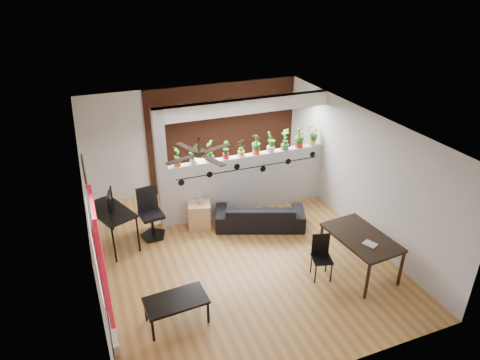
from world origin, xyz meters
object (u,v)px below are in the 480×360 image
object	(u,v)px
cube_shelf	(200,215)
folding_chair	(321,252)
potted_plant_4	(241,147)
potted_plant_1	(194,153)
potted_plant_6	(271,141)
sofa	(260,215)
potted_plant_8	(299,137)
office_chair	(151,216)
potted_plant_3	(226,149)
potted_plant_7	(285,139)
cup	(201,201)
computer_desk	(110,213)
potted_plant_0	(177,156)
potted_plant_5	(256,143)
ceiling_fan	(200,155)
potted_plant_9	(313,136)
dining_table	(361,240)
coffee_table	(176,302)
potted_plant_2	(210,150)

from	to	relation	value
cube_shelf	folding_chair	distance (m)	2.81
folding_chair	potted_plant_4	bearing A→B (deg)	100.23
potted_plant_1	potted_plant_6	size ratio (longest dim) A/B	0.96
sofa	potted_plant_1	bearing A→B (deg)	-11.58
potted_plant_8	office_chair	bearing A→B (deg)	-175.16
potted_plant_3	potted_plant_7	distance (m)	1.41
cup	office_chair	xyz separation A→B (m)	(-1.06, 0.04, -0.15)
potted_plant_3	computer_desk	world-z (taller)	potted_plant_3
potted_plant_6	sofa	bearing A→B (deg)	-126.57
potted_plant_0	potted_plant_3	bearing A→B (deg)	0.00
potted_plant_5	ceiling_fan	bearing A→B (deg)	-134.61
potted_plant_8	potted_plant_9	distance (m)	0.35
cup	potted_plant_9	bearing A→B (deg)	6.95
potted_plant_8	computer_desk	distance (m)	4.38
potted_plant_6	ceiling_fan	bearing A→B (deg)	-139.76
potted_plant_0	office_chair	xyz separation A→B (m)	(-0.69, -0.30, -1.11)
potted_plant_6	computer_desk	bearing A→B (deg)	-174.17
potted_plant_6	sofa	size ratio (longest dim) A/B	0.26
potted_plant_5	cube_shelf	xyz separation A→B (m)	(-1.44, -0.34, -1.31)
potted_plant_7	ceiling_fan	bearing A→B (deg)	-144.00
potted_plant_5	cup	size ratio (longest dim) A/B	3.64
potted_plant_4	folding_chair	size ratio (longest dim) A/B	0.49
ceiling_fan	potted_plant_9	size ratio (longest dim) A/B	2.76
folding_chair	potted_plant_6	bearing A→B (deg)	85.24
potted_plant_8	dining_table	xyz separation A→B (m)	(-0.20, -2.80, -0.94)
potted_plant_3	computer_desk	xyz separation A→B (m)	(-2.52, -0.37, -0.82)
potted_plant_8	cube_shelf	size ratio (longest dim) A/B	0.85
potted_plant_3	coffee_table	xyz separation A→B (m)	(-1.85, -2.85, -1.16)
folding_chair	ceiling_fan	bearing A→B (deg)	155.66
potted_plant_3	computer_desk	size ratio (longest dim) A/B	0.30
potted_plant_1	potted_plant_4	distance (m)	1.05
potted_plant_0	potted_plant_4	bearing A→B (deg)	0.00
potted_plant_9	dining_table	distance (m)	3.00
cube_shelf	dining_table	xyz separation A→B (m)	(2.28, -2.46, 0.38)
potted_plant_2	potted_plant_3	xyz separation A→B (m)	(0.35, 0.00, -0.04)
potted_plant_2	cup	bearing A→B (deg)	-134.34
potted_plant_8	cube_shelf	world-z (taller)	potted_plant_8
potted_plant_3	computer_desk	distance (m)	2.68
potted_plant_4	cube_shelf	world-z (taller)	potted_plant_4
computer_desk	coffee_table	bearing A→B (deg)	-74.76
ceiling_fan	computer_desk	bearing A→B (deg)	135.31
ceiling_fan	dining_table	world-z (taller)	ceiling_fan
sofa	folding_chair	distance (m)	1.94
potted_plant_0	potted_plant_9	xyz separation A→B (m)	(3.16, 0.00, 0.01)
potted_plant_2	office_chair	xyz separation A→B (m)	(-1.39, -0.30, -1.13)
ceiling_fan	sofa	world-z (taller)	ceiling_fan
ceiling_fan	office_chair	bearing A→B (deg)	114.10
potted_plant_3	potted_plant_9	xyz separation A→B (m)	(2.11, -0.00, 0.02)
sofa	cup	distance (m)	1.29
potted_plant_9	folding_chair	world-z (taller)	potted_plant_9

